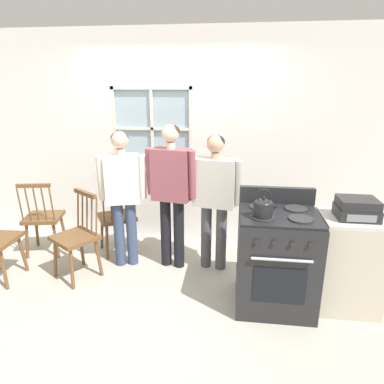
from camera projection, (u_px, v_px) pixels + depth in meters
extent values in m
plane|color=#B2AD9E|center=(155.00, 291.00, 3.50)|extent=(16.00, 16.00, 0.00)
cube|color=white|center=(31.00, 136.00, 4.67)|extent=(2.36, 0.06, 2.70)
cube|color=white|center=(313.00, 142.00, 4.21)|extent=(2.99, 0.06, 2.70)
cube|color=white|center=(155.00, 202.00, 4.72)|extent=(1.05, 0.06, 0.96)
cube|color=white|center=(150.00, 56.00, 4.16)|extent=(1.05, 0.06, 0.69)
cube|color=silver|center=(153.00, 171.00, 4.51)|extent=(1.11, 0.10, 0.03)
cube|color=#9EB7C6|center=(153.00, 128.00, 4.43)|extent=(0.99, 0.01, 0.99)
cube|color=silver|center=(152.00, 129.00, 4.40)|extent=(0.04, 0.02, 1.05)
cube|color=silver|center=(152.00, 129.00, 4.40)|extent=(1.05, 0.02, 0.04)
cube|color=silver|center=(114.00, 128.00, 4.46)|extent=(0.04, 0.03, 1.05)
cube|color=silver|center=(191.00, 129.00, 4.34)|extent=(0.04, 0.03, 1.05)
cube|color=silver|center=(151.00, 88.00, 4.25)|extent=(1.05, 0.03, 0.04)
cube|color=silver|center=(153.00, 167.00, 4.55)|extent=(1.05, 0.03, 0.04)
cube|color=brown|center=(75.00, 238.00, 3.65)|extent=(0.57, 0.57, 0.04)
cylinder|color=brown|center=(55.00, 258.00, 3.71)|extent=(0.09, 0.06, 0.44)
cylinder|color=brown|center=(72.00, 269.00, 3.50)|extent=(0.06, 0.09, 0.44)
cylinder|color=brown|center=(82.00, 248.00, 3.94)|extent=(0.06, 0.09, 0.44)
cylinder|color=brown|center=(99.00, 258.00, 3.73)|extent=(0.09, 0.06, 0.44)
cylinder|color=brown|center=(78.00, 210.00, 3.82)|extent=(0.05, 0.06, 0.44)
cylinder|color=brown|center=(82.00, 212.00, 3.76)|extent=(0.05, 0.06, 0.44)
cylinder|color=brown|center=(87.00, 214.00, 3.71)|extent=(0.05, 0.06, 0.44)
cylinder|color=brown|center=(92.00, 216.00, 3.65)|extent=(0.05, 0.06, 0.44)
cylinder|color=brown|center=(96.00, 218.00, 3.59)|extent=(0.05, 0.06, 0.44)
cube|color=brown|center=(85.00, 193.00, 3.64)|extent=(0.34, 0.25, 0.04)
cylinder|color=brown|center=(4.00, 269.00, 3.49)|extent=(0.07, 0.07, 0.44)
cylinder|color=brown|center=(23.00, 254.00, 3.81)|extent=(0.07, 0.07, 0.44)
cube|color=brown|center=(44.00, 217.00, 4.21)|extent=(0.49, 0.47, 0.04)
cylinder|color=brown|center=(64.00, 230.00, 4.45)|extent=(0.07, 0.08, 0.44)
cylinder|color=brown|center=(37.00, 230.00, 4.43)|extent=(0.08, 0.07, 0.44)
cylinder|color=brown|center=(56.00, 240.00, 4.14)|extent=(0.08, 0.07, 0.44)
cylinder|color=brown|center=(27.00, 241.00, 4.12)|extent=(0.07, 0.08, 0.44)
cylinder|color=brown|center=(52.00, 205.00, 4.00)|extent=(0.03, 0.07, 0.44)
cylinder|color=brown|center=(44.00, 205.00, 3.99)|extent=(0.03, 0.07, 0.44)
cylinder|color=brown|center=(36.00, 205.00, 3.99)|extent=(0.03, 0.07, 0.44)
cylinder|color=brown|center=(28.00, 205.00, 3.98)|extent=(0.03, 0.07, 0.44)
cylinder|color=brown|center=(20.00, 205.00, 3.98)|extent=(0.03, 0.07, 0.44)
cube|color=brown|center=(33.00, 186.00, 3.92)|extent=(0.38, 0.11, 0.04)
cube|color=brown|center=(117.00, 217.00, 4.22)|extent=(0.57, 0.56, 0.04)
cylinder|color=brown|center=(128.00, 228.00, 4.50)|extent=(0.06, 0.09, 0.44)
cylinder|color=brown|center=(102.00, 232.00, 4.37)|extent=(0.09, 0.06, 0.44)
cylinder|color=brown|center=(135.00, 237.00, 4.22)|extent=(0.09, 0.06, 0.44)
cylinder|color=brown|center=(107.00, 242.00, 4.09)|extent=(0.06, 0.09, 0.44)
cylinder|color=brown|center=(134.00, 202.00, 4.08)|extent=(0.05, 0.06, 0.44)
cylinder|color=brown|center=(126.00, 203.00, 4.05)|extent=(0.05, 0.06, 0.44)
cylinder|color=brown|center=(119.00, 204.00, 4.01)|extent=(0.05, 0.06, 0.44)
cylinder|color=brown|center=(111.00, 205.00, 3.97)|extent=(0.05, 0.06, 0.44)
cylinder|color=brown|center=(103.00, 206.00, 3.94)|extent=(0.05, 0.06, 0.44)
cube|color=brown|center=(118.00, 185.00, 3.94)|extent=(0.34, 0.24, 0.04)
cylinder|color=#384766|center=(119.00, 234.00, 3.93)|extent=(0.12, 0.12, 0.77)
cylinder|color=#384766|center=(132.00, 233.00, 3.95)|extent=(0.12, 0.12, 0.77)
cube|color=white|center=(122.00, 179.00, 3.74)|extent=(0.41, 0.30, 0.54)
cylinder|color=white|center=(101.00, 178.00, 3.69)|extent=(0.10, 0.13, 0.50)
cylinder|color=white|center=(143.00, 177.00, 3.75)|extent=(0.10, 0.13, 0.50)
cylinder|color=beige|center=(120.00, 152.00, 3.65)|extent=(0.10, 0.10, 0.07)
sphere|color=beige|center=(120.00, 140.00, 3.62)|extent=(0.19, 0.19, 0.19)
ellipsoid|color=brown|center=(120.00, 138.00, 3.63)|extent=(0.19, 0.19, 0.15)
cylinder|color=black|center=(166.00, 232.00, 3.92)|extent=(0.12, 0.12, 0.81)
cylinder|color=black|center=(179.00, 234.00, 3.88)|extent=(0.12, 0.12, 0.81)
cube|color=#934C56|center=(171.00, 175.00, 3.70)|extent=(0.44, 0.28, 0.57)
cylinder|color=#934C56|center=(150.00, 171.00, 3.74)|extent=(0.10, 0.12, 0.53)
cylinder|color=#934C56|center=(192.00, 175.00, 3.60)|extent=(0.10, 0.12, 0.53)
cylinder|color=beige|center=(171.00, 146.00, 3.60)|extent=(0.10, 0.10, 0.07)
sphere|color=beige|center=(170.00, 133.00, 3.56)|extent=(0.19, 0.19, 0.19)
ellipsoid|color=#332319|center=(171.00, 132.00, 3.57)|extent=(0.19, 0.19, 0.15)
cylinder|color=#4C4C51|center=(206.00, 236.00, 3.89)|extent=(0.12, 0.12, 0.75)
cylinder|color=#4C4C51|center=(221.00, 238.00, 3.84)|extent=(0.12, 0.12, 0.75)
cube|color=beige|center=(215.00, 183.00, 3.68)|extent=(0.48, 0.29, 0.53)
cylinder|color=beige|center=(191.00, 179.00, 3.73)|extent=(0.09, 0.12, 0.49)
cylinder|color=beige|center=(239.00, 183.00, 3.58)|extent=(0.09, 0.12, 0.49)
cylinder|color=tan|center=(215.00, 156.00, 3.59)|extent=(0.10, 0.10, 0.06)
sphere|color=tan|center=(216.00, 144.00, 3.55)|extent=(0.18, 0.18, 0.18)
ellipsoid|color=black|center=(216.00, 142.00, 3.56)|extent=(0.19, 0.19, 0.15)
cube|color=#232326|center=(276.00, 261.00, 3.18)|extent=(0.71, 0.64, 0.90)
cube|color=black|center=(280.00, 215.00, 3.05)|extent=(0.70, 0.61, 0.02)
cylinder|color=#2D2D30|center=(262.00, 217.00, 2.94)|extent=(0.20, 0.20, 0.02)
cylinder|color=#2D2D30|center=(301.00, 219.00, 2.90)|extent=(0.20, 0.20, 0.02)
cylinder|color=#2D2D30|center=(261.00, 207.00, 3.18)|extent=(0.20, 0.20, 0.02)
cylinder|color=#2D2D30|center=(296.00, 209.00, 3.14)|extent=(0.20, 0.20, 0.02)
cube|color=#232326|center=(277.00, 195.00, 3.29)|extent=(0.71, 0.06, 0.16)
cube|color=black|center=(279.00, 285.00, 2.89)|extent=(0.44, 0.01, 0.32)
cylinder|color=silver|center=(282.00, 260.00, 2.80)|extent=(0.50, 0.02, 0.02)
cylinder|color=#232326|center=(256.00, 242.00, 2.79)|extent=(0.04, 0.02, 0.04)
cylinder|color=#232326|center=(274.00, 243.00, 2.78)|extent=(0.04, 0.02, 0.04)
cylinder|color=#232326|center=(292.00, 244.00, 2.76)|extent=(0.04, 0.02, 0.04)
cylinder|color=#232326|center=(310.00, 245.00, 2.74)|extent=(0.04, 0.02, 0.04)
cylinder|color=black|center=(263.00, 210.00, 2.92)|extent=(0.17, 0.17, 0.12)
ellipsoid|color=black|center=(263.00, 203.00, 2.90)|extent=(0.16, 0.16, 0.07)
sphere|color=black|center=(264.00, 198.00, 2.89)|extent=(0.03, 0.03, 0.03)
cylinder|color=black|center=(273.00, 208.00, 2.90)|extent=(0.08, 0.03, 0.07)
torus|color=black|center=(264.00, 196.00, 2.88)|extent=(0.12, 0.01, 0.12)
cylinder|color=#42474C|center=(167.00, 167.00, 4.45)|extent=(0.14, 0.14, 0.08)
cylinder|color=#33261C|center=(167.00, 164.00, 4.44)|extent=(0.12, 0.12, 0.01)
cone|color=#388447|center=(168.00, 159.00, 4.43)|extent=(0.05, 0.04, 0.14)
cone|color=#388447|center=(167.00, 162.00, 4.45)|extent=(0.04, 0.05, 0.06)
cone|color=#388447|center=(165.00, 159.00, 4.43)|extent=(0.07, 0.05, 0.14)
cone|color=#388447|center=(166.00, 161.00, 4.42)|extent=(0.04, 0.04, 0.08)
cone|color=#388447|center=(168.00, 161.00, 4.41)|extent=(0.05, 0.05, 0.11)
cube|color=beige|center=(347.00, 264.00, 3.17)|extent=(0.55, 0.50, 0.87)
cube|color=beige|center=(354.00, 219.00, 3.03)|extent=(0.55, 0.50, 0.03)
cube|color=#232326|center=(356.00, 213.00, 2.99)|extent=(0.34, 0.28, 0.10)
cube|color=#232326|center=(358.00, 203.00, 2.97)|extent=(0.32, 0.27, 0.08)
cube|color=gray|center=(362.00, 219.00, 2.86)|extent=(0.24, 0.01, 0.06)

